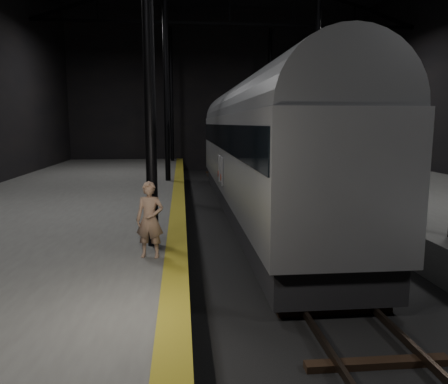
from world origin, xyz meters
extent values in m
plane|color=black|center=(0.00, 0.00, 0.00)|extent=(44.00, 44.00, 0.00)
cube|color=#494947|center=(-7.50, 0.00, 0.50)|extent=(9.00, 43.80, 1.00)
cube|color=olive|center=(-3.25, 0.00, 1.00)|extent=(0.50, 43.80, 0.01)
cube|color=#3F3328|center=(-0.72, 0.00, 0.17)|extent=(0.08, 43.00, 0.14)
cube|color=#3F3328|center=(0.72, 0.00, 0.17)|extent=(0.08, 43.00, 0.14)
cube|color=black|center=(0.00, 0.00, 0.06)|extent=(2.40, 42.00, 0.12)
cylinder|color=black|center=(-3.80, -4.00, 6.00)|extent=(0.26, 0.26, 10.00)
cylinder|color=black|center=(-3.80, 8.00, 6.00)|extent=(0.26, 0.26, 10.00)
cylinder|color=black|center=(3.80, 8.00, 6.00)|extent=(0.26, 0.26, 10.00)
cylinder|color=black|center=(-3.80, 20.00, 6.00)|extent=(0.26, 0.26, 10.00)
cylinder|color=black|center=(3.80, 20.00, 6.00)|extent=(0.26, 0.26, 10.00)
cube|color=black|center=(0.00, 14.00, 10.00)|extent=(23.60, 0.15, 0.18)
cube|color=#A8AAB0|center=(0.00, 3.76, 2.64)|extent=(3.00, 20.71, 3.11)
cube|color=black|center=(0.00, 3.76, 0.69)|extent=(2.74, 20.30, 0.88)
cube|color=black|center=(0.00, 3.76, 3.37)|extent=(3.07, 20.40, 0.93)
cylinder|color=slate|center=(0.00, 3.76, 4.19)|extent=(2.94, 20.51, 2.94)
cube|color=black|center=(0.00, -3.49, 0.31)|extent=(1.86, 2.28, 0.36)
cube|color=black|center=(0.00, 11.01, 0.31)|extent=(1.86, 2.28, 0.36)
cube|color=silver|center=(-1.53, 2.72, 2.02)|extent=(0.04, 0.78, 1.09)
cube|color=silver|center=(-1.53, 3.97, 2.02)|extent=(0.04, 0.78, 1.09)
cylinder|color=maroon|center=(-1.55, 2.91, 1.76)|extent=(0.03, 0.27, 0.27)
cylinder|color=maroon|center=(-1.55, 4.15, 1.76)|extent=(0.03, 0.27, 0.27)
imported|color=#97745C|center=(-3.80, -4.94, 1.83)|extent=(0.67, 0.50, 1.66)
camera|label=1|loc=(-3.10, -14.24, 3.88)|focal=35.00mm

